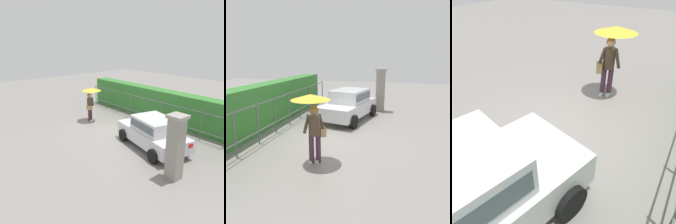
{
  "view_description": "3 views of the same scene",
  "coord_description": "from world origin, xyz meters",
  "views": [
    {
      "loc": [
        9.32,
        -7.84,
        4.9
      ],
      "look_at": [
        -0.25,
        0.18,
        1.06
      ],
      "focal_mm": 38.7,
      "sensor_mm": 36.0,
      "label": 1
    },
    {
      "loc": [
        -8.39,
        -2.0,
        3.09
      ],
      "look_at": [
        -0.15,
        0.07,
        1.03
      ],
      "focal_mm": 37.16,
      "sensor_mm": 36.0,
      "label": 2
    },
    {
      "loc": [
        3.27,
        2.3,
        3.29
      ],
      "look_at": [
        0.26,
        0.37,
        0.88
      ],
      "focal_mm": 34.44,
      "sensor_mm": 36.0,
      "label": 3
    }
  ],
  "objects": [
    {
      "name": "ground_plane",
      "position": [
        0.0,
        0.0,
        0.0
      ],
      "size": [
        40.0,
        40.0,
        0.0
      ],
      "primitive_type": "plane",
      "color": "gray"
    },
    {
      "name": "car",
      "position": [
        2.65,
        0.21,
        0.8
      ],
      "size": [
        3.98,
        2.53,
        1.48
      ],
      "rotation": [
        0.0,
        0.0,
        2.91
      ],
      "color": "silver",
      "rests_on": "ground"
    },
    {
      "name": "pedestrian",
      "position": [
        -2.34,
        0.27,
        1.55
      ],
      "size": [
        1.14,
        1.14,
        2.04
      ],
      "rotation": [
        0.0,
        0.0,
        0.44
      ],
      "color": "#47283D",
      "rests_on": "ground"
    },
    {
      "name": "gate_pillar",
      "position": [
        4.82,
        -1.16,
        1.24
      ],
      "size": [
        0.6,
        0.6,
        2.42
      ],
      "color": "gray",
      "rests_on": "ground"
    },
    {
      "name": "fence_section",
      "position": [
        0.46,
        2.7,
        0.83
      ],
      "size": [
        11.27,
        0.05,
        1.5
      ],
      "color": "#59605B",
      "rests_on": "ground"
    },
    {
      "name": "hedge_row",
      "position": [
        0.46,
        3.64,
        0.95
      ],
      "size": [
        12.22,
        0.9,
        1.9
      ],
      "primitive_type": "cube",
      "color": "#387F33",
      "rests_on": "ground"
    }
  ]
}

